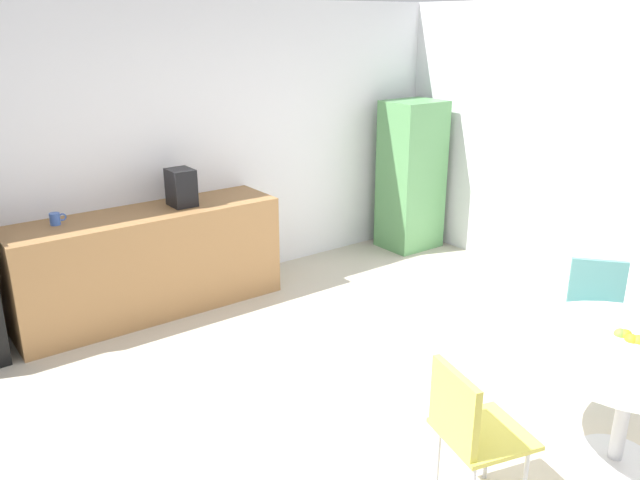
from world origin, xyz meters
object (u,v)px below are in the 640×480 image
object	(u,v)px
locker_cabinet	(411,176)
round_table	(631,367)
chair_yellow	(468,423)
fruit_bowl	(630,342)
chair_teal	(597,305)
coffee_maker	(181,187)
mug_white	(55,219)

from	to	relation	value
locker_cabinet	round_table	bearing A→B (deg)	-116.11
chair_yellow	fruit_bowl	xyz separation A→B (m)	(0.96, -0.26, 0.26)
chair_teal	fruit_bowl	world-z (taller)	fruit_bowl
chair_yellow	coffee_maker	world-z (taller)	coffee_maker
round_table	chair_yellow	size ratio (longest dim) A/B	1.49
mug_white	coffee_maker	size ratio (longest dim) A/B	0.40
chair_teal	fruit_bowl	size ratio (longest dim) A/B	3.38
fruit_bowl	mug_white	world-z (taller)	mug_white
chair_yellow	fruit_bowl	distance (m)	1.03
chair_yellow	locker_cabinet	bearing A→B (deg)	49.63
round_table	fruit_bowl	size ratio (longest dim) A/B	5.04
locker_cabinet	mug_white	distance (m)	3.70
mug_white	round_table	bearing A→B (deg)	-60.93
locker_cabinet	chair_yellow	world-z (taller)	locker_cabinet
round_table	coffee_maker	bearing A→B (deg)	105.48
round_table	chair_teal	distance (m)	1.04
fruit_bowl	round_table	bearing A→B (deg)	-21.86
locker_cabinet	coffee_maker	bearing A→B (deg)	177.84
chair_teal	fruit_bowl	xyz separation A→B (m)	(-0.83, -0.65, 0.26)
locker_cabinet	chair_teal	bearing A→B (deg)	-107.74
locker_cabinet	chair_teal	distance (m)	2.92
mug_white	coffee_maker	xyz separation A→B (m)	(1.03, -0.09, 0.11)
chair_teal	coffee_maker	size ratio (longest dim) A/B	2.59
mug_white	coffee_maker	distance (m)	1.04
locker_cabinet	fruit_bowl	distance (m)	3.82
chair_yellow	fruit_bowl	bearing A→B (deg)	-15.18
locker_cabinet	coffee_maker	size ratio (longest dim) A/B	5.05
locker_cabinet	chair_yellow	bearing A→B (deg)	-130.37
chair_teal	coffee_maker	distance (m)	3.41
mug_white	chair_yellow	bearing A→B (deg)	-73.18
chair_teal	mug_white	bearing A→B (deg)	133.57
fruit_bowl	chair_yellow	bearing A→B (deg)	164.82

